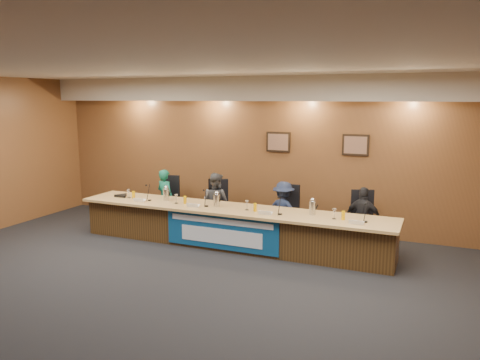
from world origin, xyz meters
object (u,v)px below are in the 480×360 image
Objects in this scene: dais_body at (231,228)px; speakerphone at (122,196)px; carafe_left at (166,195)px; office_chair_a at (168,204)px; banner at (221,232)px; panelist_c at (283,211)px; panelist_d at (363,219)px; office_chair_d at (364,224)px; panelist_b at (216,203)px; carafe_mid at (217,200)px; carafe_right at (312,208)px; office_chair_b at (218,209)px; panelist_a at (165,198)px; office_chair_c at (285,216)px.

dais_body is 18.75× the size of speakerphone.
office_chair_a is at bearing 120.33° from carafe_left.
panelist_c is at bearing 54.02° from banner.
office_chair_a is (-4.20, 0.10, -0.11)m from panelist_d.
office_chair_d is 3.85m from carafe_left.
panelist_b is (-0.66, 0.70, 0.28)m from dais_body.
carafe_right is at bearing 2.83° from carafe_mid.
banner is at bearing -83.24° from office_chair_b.
office_chair_d is at bearing -160.80° from panelist_a.
office_chair_d is (2.99, 0.00, 0.00)m from office_chair_b.
dais_body is 1.05m from office_chair_b.
office_chair_c is (1.47, 0.10, -0.15)m from panelist_b.
speakerphone is at bearing -140.32° from office_chair_a.
office_chair_c is at bearing 56.32° from banner.
office_chair_a is at bearing 156.70° from dais_body.
carafe_left is (0.45, -0.77, 0.39)m from office_chair_a.
panelist_d is at bearing 2.20° from office_chair_c.
office_chair_a is at bearing 167.56° from carafe_right.
office_chair_d is 2.76m from carafe_mid.
panelist_b reaches higher than carafe_left.
carafe_right is (0.74, -0.75, 0.39)m from office_chair_c.
office_chair_a is at bearing 152.21° from carafe_mid.
office_chair_d is at bearing 44.03° from carafe_right.
panelist_d is at bearing -17.42° from office_chair_a.
banner is at bearing 33.38° from panelist_d.
office_chair_b is 1.15m from carafe_left.
panelist_d is 4.93× the size of carafe_right.
carafe_left reaches higher than carafe_mid.
carafe_right is (1.55, 0.05, 0.52)m from dais_body.
panelist_c is 5.04× the size of carafe_left.
panelist_a is (-1.87, 0.70, 0.28)m from dais_body.
speakerphone is (-4.77, -0.74, 0.18)m from panelist_d.
panelist_c is 3.67× the size of speakerphone.
panelist_c is 0.99× the size of panelist_d.
office_chair_b is 2.10× the size of carafe_mid.
panelist_a is at bearing 159.34° from dais_body.
carafe_left is (-0.76, -0.67, 0.24)m from panelist_b.
panelist_c is (0.81, 1.12, 0.21)m from banner.
panelist_a reaches higher than speakerphone.
banner is at bearing -171.80° from office_chair_d.
speakerphone reaches higher than office_chair_a.
panelist_c reaches higher than carafe_right.
speakerphone is at bearing 171.24° from banner.
carafe_mid is (-2.60, -0.84, 0.38)m from office_chair_d.
office_chair_b is 1.47m from office_chair_c.
office_chair_b is (1.21, 0.10, -0.15)m from panelist_a.
panelist_c is 1.48m from office_chair_b.
carafe_left is 1.16m from carafe_mid.
banner is (0.00, -0.41, 0.03)m from dais_body.
dais_body is at bearing 8.62° from carafe_mid.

